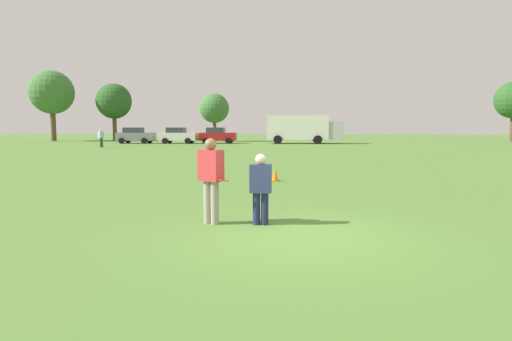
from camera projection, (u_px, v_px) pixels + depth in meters
ground_plane at (295, 236)px, 8.12m from camera, size 195.06×195.06×0.00m
player_thrower at (211, 176)px, 9.05m from camera, size 0.56×0.47×1.76m
player_defender at (261, 185)px, 8.98m from camera, size 0.45×0.27×1.45m
frisbee at (222, 180)px, 8.94m from camera, size 0.28×0.27×0.10m
traffic_cone at (275, 175)px, 16.12m from camera, size 0.32×0.32×0.48m
parked_car_near_left at (135, 135)px, 50.70m from camera, size 4.25×2.31×1.82m
parked_car_mid_left at (178, 135)px, 50.43m from camera, size 4.25×2.31×1.82m
parked_car_center at (218, 135)px, 50.72m from camera, size 4.25×2.31×1.82m
box_truck at (303, 128)px, 50.19m from camera, size 8.57×3.18×3.18m
bystander_sideline_watcher at (101, 137)px, 41.41m from camera, size 0.47×0.54×1.71m
tree_west_oak at (52, 93)px, 58.09m from camera, size 5.69×5.69×9.25m
tree_west_maple at (114, 101)px, 59.49m from camera, size 4.73×4.73×7.68m
tree_center_elm at (214, 108)px, 56.67m from camera, size 3.78×3.78×6.14m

